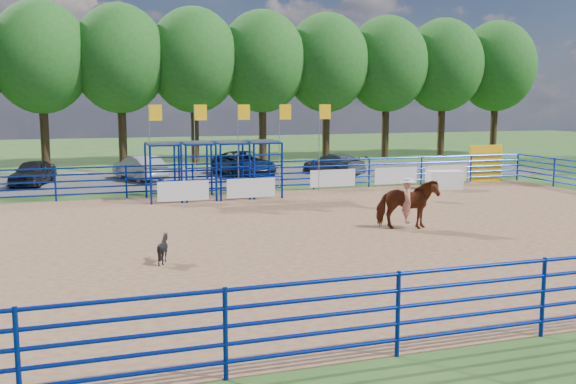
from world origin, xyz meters
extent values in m
plane|color=#3D6227|center=(0.00, 0.00, 0.00)|extent=(120.00, 120.00, 0.00)
cube|color=#9A6E4D|center=(0.00, 0.00, 0.01)|extent=(30.00, 20.00, 0.02)
cube|color=slate|center=(0.00, 17.00, 0.01)|extent=(40.00, 10.00, 0.01)
cube|color=white|center=(9.23, 8.14, 0.47)|extent=(1.81, 1.07, 0.91)
imported|color=brown|center=(2.54, -0.24, 0.88)|extent=(2.22, 1.49, 1.72)
imported|color=red|center=(2.54, -0.24, 1.67)|extent=(0.48, 0.60, 1.43)
cylinder|color=white|center=(2.54, -0.24, 2.41)|extent=(0.54, 0.54, 0.12)
imported|color=black|center=(-5.97, -2.29, 0.41)|extent=(0.91, 0.88, 0.77)
imported|color=black|center=(-10.27, 16.30, 0.67)|extent=(2.53, 4.13, 1.31)
imported|color=gray|center=(-4.77, 16.80, 0.70)|extent=(2.81, 4.40, 1.37)
imported|color=#151D35|center=(1.16, 16.70, 0.74)|extent=(3.05, 5.50, 1.46)
imported|color=slate|center=(6.42, 15.80, 0.65)|extent=(3.12, 4.76, 1.28)
cube|color=white|center=(-3.80, 7.77, 0.55)|extent=(2.20, 0.04, 0.85)
cube|color=white|center=(-0.80, 7.77, 0.55)|extent=(2.20, 0.04, 0.85)
cube|color=white|center=(4.00, 9.96, 0.55)|extent=(2.40, 0.04, 0.85)
cube|color=white|center=(7.50, 9.96, 0.55)|extent=(2.40, 0.04, 0.85)
cube|color=beige|center=(10.50, 9.96, 0.55)|extent=(2.40, 0.04, 0.90)
cube|color=yellow|center=(13.00, 10.10, 1.00)|extent=(2.00, 0.12, 2.00)
cylinder|color=#3F2B19|center=(-10.00, 26.00, 2.40)|extent=(0.56, 0.56, 4.80)
ellipsoid|color=#1F531A|center=(-10.00, 26.00, 7.56)|extent=(6.40, 6.40, 7.36)
cylinder|color=#3F2B19|center=(-5.00, 26.00, 2.40)|extent=(0.56, 0.56, 4.80)
ellipsoid|color=#1F531A|center=(-5.00, 26.00, 7.56)|extent=(6.40, 6.40, 7.36)
cylinder|color=#3F2B19|center=(0.00, 26.00, 2.40)|extent=(0.56, 0.56, 4.80)
ellipsoid|color=#1F531A|center=(0.00, 26.00, 7.56)|extent=(6.40, 6.40, 7.36)
cylinder|color=#3F2B19|center=(5.00, 26.00, 2.40)|extent=(0.56, 0.56, 4.80)
ellipsoid|color=#1F531A|center=(5.00, 26.00, 7.56)|extent=(6.40, 6.40, 7.36)
cylinder|color=#3F2B19|center=(10.00, 26.00, 2.40)|extent=(0.56, 0.56, 4.80)
ellipsoid|color=#1F531A|center=(10.00, 26.00, 7.56)|extent=(6.40, 6.40, 7.36)
cylinder|color=#3F2B19|center=(15.00, 26.00, 2.40)|extent=(0.56, 0.56, 4.80)
ellipsoid|color=#1F531A|center=(15.00, 26.00, 7.56)|extent=(6.40, 6.40, 7.36)
cylinder|color=#3F2B19|center=(20.00, 26.00, 2.40)|extent=(0.56, 0.56, 4.80)
ellipsoid|color=#1F531A|center=(20.00, 26.00, 7.56)|extent=(6.40, 6.40, 7.36)
cylinder|color=#3F2B19|center=(25.00, 26.00, 2.40)|extent=(0.56, 0.56, 4.80)
ellipsoid|color=#1F531A|center=(25.00, 26.00, 7.56)|extent=(6.40, 6.40, 7.36)
camera|label=1|loc=(-8.09, -19.39, 4.35)|focal=40.00mm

